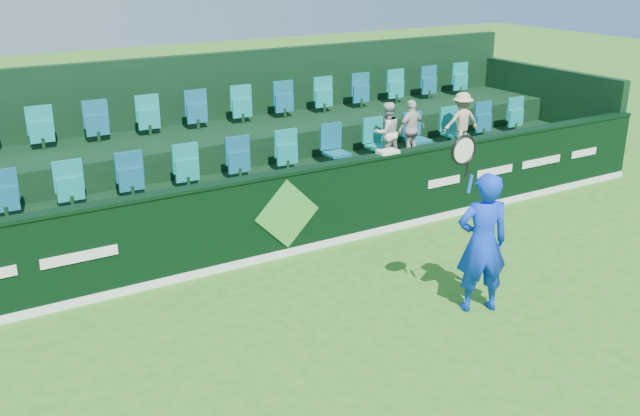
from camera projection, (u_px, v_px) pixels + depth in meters
ground at (456, 377)px, 7.95m from camera, size 60.00×60.00×0.00m
sponsor_hoarding at (284, 213)px, 10.93m from camera, size 16.00×0.25×1.35m
stand_tier_front at (253, 209)px, 11.91m from camera, size 16.00×2.00×0.80m
stand_tier_back at (208, 167)px, 13.35m from camera, size 16.00×1.80×1.30m
stand_rear at (197, 133)px, 13.52m from camera, size 16.00×4.10×2.60m
seat_row_front at (241, 163)px, 11.99m from camera, size 13.50×0.50×0.60m
seat_row_back at (199, 114)px, 13.27m from camera, size 13.50×0.50×0.60m
tennis_player at (482, 242)px, 9.13m from camera, size 1.14×0.67×2.49m
spectator_left at (387, 133)px, 12.94m from camera, size 0.57×0.45×1.12m
spectator_middle at (411, 129)px, 13.21m from camera, size 0.68×0.35×1.10m
spectator_right at (461, 121)px, 13.81m from camera, size 0.79×0.55×1.12m
towel at (388, 152)px, 11.64m from camera, size 0.34×0.22×0.05m
drinks_bottle at (461, 135)px, 12.38m from camera, size 0.06×0.06×0.20m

